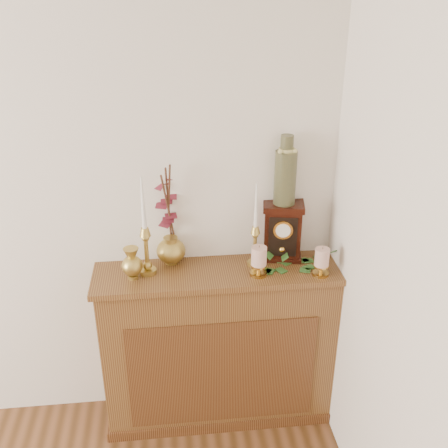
{
  "coord_description": "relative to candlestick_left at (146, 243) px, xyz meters",
  "views": [
    {
      "loc": [
        1.18,
        -0.13,
        2.26
      ],
      "look_at": [
        1.42,
        2.05,
        1.21
      ],
      "focal_mm": 42.0,
      "sensor_mm": 36.0,
      "label": 1
    }
  ],
  "objects": [
    {
      "name": "console_shelf",
      "position": [
        0.35,
        -0.02,
        -0.66
      ],
      "size": [
        1.24,
        0.34,
        0.93
      ],
      "color": "brown",
      "rests_on": "ground"
    },
    {
      "name": "candlestick_left",
      "position": [
        0.0,
        0.0,
        0.0
      ],
      "size": [
        0.08,
        0.08,
        0.5
      ],
      "rotation": [
        0.0,
        0.0,
        -0.02
      ],
      "color": "tan",
      "rests_on": "console_shelf"
    },
    {
      "name": "candlestick_center",
      "position": [
        0.53,
        0.02,
        -0.02
      ],
      "size": [
        0.07,
        0.07,
        0.44
      ],
      "rotation": [
        0.0,
        0.0,
        -0.21
      ],
      "color": "tan",
      "rests_on": "console_shelf"
    },
    {
      "name": "bud_vase",
      "position": [
        -0.07,
        -0.04,
        -0.08
      ],
      "size": [
        0.1,
        0.1,
        0.16
      ],
      "rotation": [
        0.0,
        0.0,
        -0.32
      ],
      "color": "tan",
      "rests_on": "console_shelf"
    },
    {
      "name": "ginger_jar",
      "position": [
        0.11,
        0.12,
        0.08
      ],
      "size": [
        0.22,
        0.24,
        0.54
      ],
      "rotation": [
        0.0,
        0.0,
        -0.24
      ],
      "color": "tan",
      "rests_on": "console_shelf"
    },
    {
      "name": "pillar_candle_left",
      "position": [
        0.54,
        -0.08,
        -0.08
      ],
      "size": [
        0.08,
        0.08,
        0.16
      ],
      "rotation": [
        0.0,
        0.0,
        -0.21
      ],
      "color": "gold",
      "rests_on": "console_shelf"
    },
    {
      "name": "pillar_candle_right",
      "position": [
        0.84,
        -0.11,
        -0.08
      ],
      "size": [
        0.08,
        0.08,
        0.15
      ],
      "rotation": [
        0.0,
        0.0,
        0.38
      ],
      "color": "gold",
      "rests_on": "console_shelf"
    },
    {
      "name": "ivy_garland",
      "position": [
        0.76,
        -0.0,
        -0.15
      ],
      "size": [
        0.49,
        0.2,
        0.09
      ],
      "rotation": [
        0.0,
        0.0,
        0.36
      ],
      "color": "#2F6024",
      "rests_on": "console_shelf"
    },
    {
      "name": "mantel_clock",
      "position": [
        0.68,
        0.08,
        -0.02
      ],
      "size": [
        0.22,
        0.18,
        0.3
      ],
      "rotation": [
        0.0,
        0.0,
        -0.18
      ],
      "color": "#36130A",
      "rests_on": "console_shelf"
    },
    {
      "name": "ceramic_vase",
      "position": [
        0.68,
        0.09,
        0.29
      ],
      "size": [
        0.11,
        0.11,
        0.35
      ],
      "rotation": [
        0.0,
        0.0,
        -0.18
      ],
      "color": "#1A3529",
      "rests_on": "mantel_clock"
    }
  ]
}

